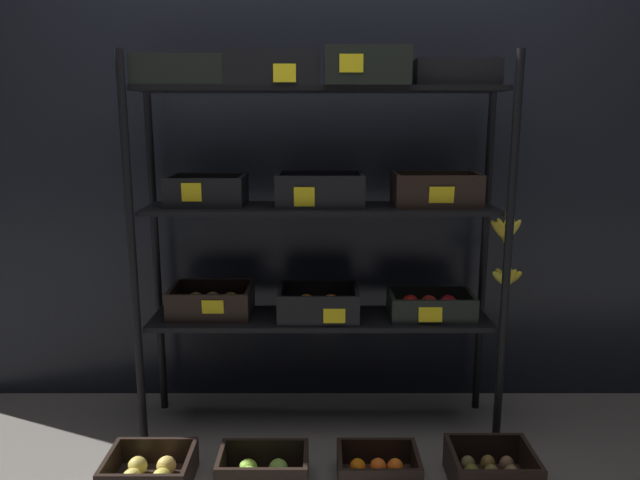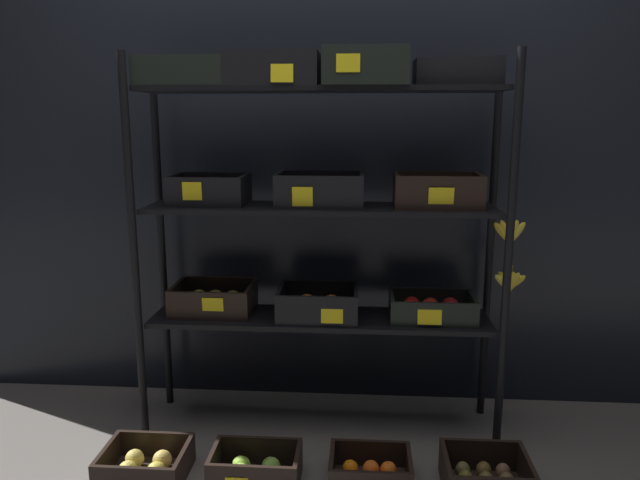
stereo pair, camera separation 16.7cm
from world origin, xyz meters
name	(u,v)px [view 1 (the left image)]	position (x,y,z in m)	size (l,w,h in m)	color
ground_plane	(320,425)	(0.00, 0.00, 0.00)	(10.00, 10.00, 0.00)	#605B56
storefront_wall	(320,117)	(0.00, 0.36, 1.32)	(3.85, 0.12, 2.65)	black
display_rack	(322,198)	(0.01, 0.00, 1.00)	(1.57, 0.36, 1.58)	black
crate_ground_apple_gold	(150,473)	(-0.63, -0.43, 0.04)	(0.31, 0.26, 0.11)	black
crate_ground_apple_green	(263,473)	(-0.21, -0.44, 0.05)	(0.33, 0.21, 0.13)	black
crate_ground_tangerine	(378,471)	(0.21, -0.42, 0.04)	(0.30, 0.22, 0.11)	black
crate_ground_kiwi	(492,472)	(0.63, -0.43, 0.05)	(0.31, 0.26, 0.13)	black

